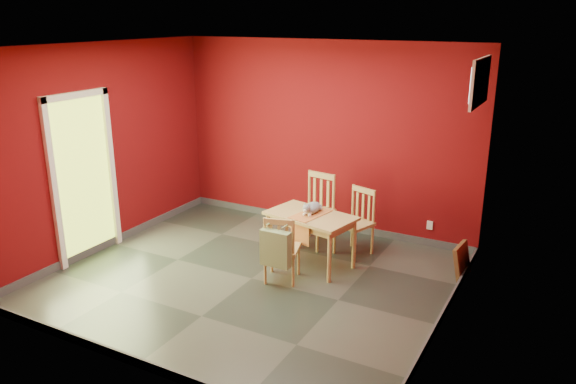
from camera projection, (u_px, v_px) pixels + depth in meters
The scene contains 13 objects.
ground at pixel (252, 278), 6.72m from camera, with size 4.50×4.50×0.00m, color #2D342D.
room_shell at pixel (252, 275), 6.71m from camera, with size 4.50×4.50×4.50m.
doorway at pixel (83, 172), 7.05m from camera, with size 0.06×1.01×2.13m.
window at pixel (480, 82), 5.84m from camera, with size 0.05×0.90×0.50m.
outlet_plate at pixel (430, 225), 7.58m from camera, with size 0.08×0.01×0.12m, color silver.
dining_table at pixel (311, 221), 6.93m from camera, with size 1.17×0.83×0.67m.
table_runner at pixel (307, 220), 6.84m from camera, with size 0.39×0.63×0.29m.
chair_far_left at pixel (315, 209), 7.62m from camera, with size 0.51×0.51×0.98m.
chair_far_right at pixel (356, 221), 7.31m from camera, with size 0.52×0.52×0.88m.
chair_near at pixel (281, 248), 6.54m from camera, with size 0.48×0.48×0.83m.
tote_bag at pixel (276, 248), 6.34m from camera, with size 0.36×0.21×0.49m.
cat at pixel (312, 206), 6.94m from camera, with size 0.19×0.37×0.18m, color slate, non-canonical shape.
picture_frame at pixel (462, 261), 6.72m from camera, with size 0.17×0.42×0.41m.
Camera 1 is at (3.27, -5.15, 3.03)m, focal length 35.00 mm.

